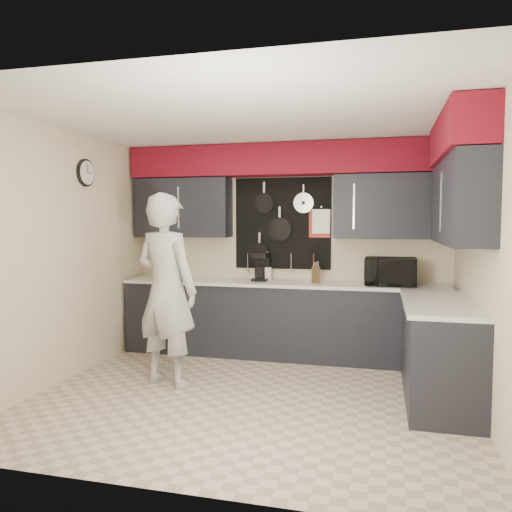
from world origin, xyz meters
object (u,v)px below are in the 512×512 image
(microwave, at_px, (390,272))
(person, at_px, (166,290))
(utensil_crock, at_px, (267,274))
(knife_block, at_px, (316,275))
(coffee_maker, at_px, (261,266))

(microwave, relative_size, person, 0.30)
(microwave, height_order, utensil_crock, microwave)
(knife_block, distance_m, utensil_crock, 0.64)
(microwave, distance_m, person, 2.54)
(knife_block, relative_size, person, 0.10)
(knife_block, distance_m, coffee_maker, 0.69)
(microwave, height_order, coffee_maker, coffee_maker)
(microwave, distance_m, coffee_maker, 1.54)
(knife_block, relative_size, utensil_crock, 1.19)
(knife_block, relative_size, coffee_maker, 0.58)
(utensil_crock, bearing_deg, person, -117.04)
(utensil_crock, xyz_separation_m, person, (-0.71, -1.40, -0.04))
(microwave, bearing_deg, person, -148.89)
(coffee_maker, height_order, person, person)
(coffee_maker, distance_m, person, 1.52)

